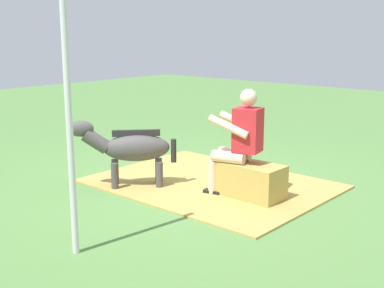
% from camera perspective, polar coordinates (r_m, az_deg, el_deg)
% --- Properties ---
extents(ground_plane, '(24.00, 24.00, 0.00)m').
position_cam_1_polar(ground_plane, '(6.70, -0.79, -4.45)').
color(ground_plane, '#568442').
extents(hay_patch, '(2.94, 2.23, 0.02)m').
position_cam_1_polar(hay_patch, '(6.67, 2.11, -4.44)').
color(hay_patch, tan).
rests_on(hay_patch, ground).
extents(hay_bale, '(0.80, 0.42, 0.43)m').
position_cam_1_polar(hay_bale, '(6.12, 6.51, -4.13)').
color(hay_bale, tan).
rests_on(hay_bale, ground).
extents(person_seated, '(0.71, 0.52, 1.31)m').
position_cam_1_polar(person_seated, '(6.06, 5.26, 0.61)').
color(person_seated, beige).
rests_on(person_seated, ground).
extents(pony_standing, '(1.02, 1.09, 0.88)m').
position_cam_1_polar(pony_standing, '(6.46, -7.03, -0.42)').
color(pony_standing, '#4C4747').
rests_on(pony_standing, ground).
extents(tent_pole_left, '(0.06, 0.06, 2.40)m').
position_cam_1_polar(tent_pole_left, '(4.48, -13.57, 2.41)').
color(tent_pole_left, silver).
rests_on(tent_pole_left, ground).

